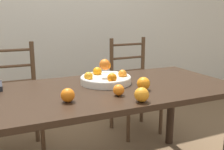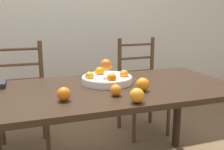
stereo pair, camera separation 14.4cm
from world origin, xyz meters
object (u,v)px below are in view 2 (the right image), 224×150
object	(u,v)px
chair_left	(22,99)
fruit_bowl	(107,78)
orange_loose_0	(137,95)
orange_loose_1	(143,84)
chair_right	(142,87)
orange_loose_3	(116,90)
orange_loose_2	(64,94)

from	to	relation	value
chair_left	fruit_bowl	bearing A→B (deg)	-47.12
orange_loose_0	orange_loose_1	world-z (taller)	orange_loose_1
chair_left	chair_right	world-z (taller)	same
orange_loose_1	chair_right	distance (m)	1.03
fruit_bowl	orange_loose_3	world-z (taller)	fruit_bowl
orange_loose_1	chair_right	world-z (taller)	chair_right
fruit_bowl	orange_loose_1	size ratio (longest dim) A/B	4.23
fruit_bowl	orange_loose_1	bearing A→B (deg)	-59.26
orange_loose_1	fruit_bowl	bearing A→B (deg)	120.74
orange_loose_3	chair_left	distance (m)	1.12
orange_loose_0	fruit_bowl	bearing A→B (deg)	92.89
fruit_bowl	chair_right	xyz separation A→B (m)	(0.58, 0.64, -0.29)
orange_loose_2	chair_left	bearing A→B (deg)	104.13
chair_right	orange_loose_0	bearing A→B (deg)	-119.30
orange_loose_2	orange_loose_3	size ratio (longest dim) A/B	1.14
orange_loose_3	chair_left	world-z (taller)	chair_left
orange_loose_2	orange_loose_0	bearing A→B (deg)	-23.78
orange_loose_3	orange_loose_1	bearing A→B (deg)	12.09
orange_loose_0	orange_loose_2	size ratio (longest dim) A/B	1.05
orange_loose_1	orange_loose_2	xyz separation A→B (m)	(-0.50, -0.04, -0.00)
orange_loose_0	orange_loose_3	world-z (taller)	orange_loose_0
orange_loose_3	chair_right	distance (m)	1.16
orange_loose_1	orange_loose_3	world-z (taller)	orange_loose_1
fruit_bowl	chair_left	distance (m)	0.91
chair_right	orange_loose_2	bearing A→B (deg)	-137.24
fruit_bowl	orange_loose_2	world-z (taller)	fruit_bowl
orange_loose_2	chair_left	distance (m)	1.00
orange_loose_2	fruit_bowl	bearing A→B (deg)	40.00
chair_left	chair_right	xyz separation A→B (m)	(1.16, -0.00, 0.00)
orange_loose_1	chair_left	distance (m)	1.19
chair_right	fruit_bowl	bearing A→B (deg)	-134.63
orange_loose_2	orange_loose_1	bearing A→B (deg)	4.00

